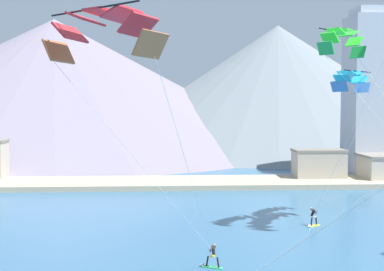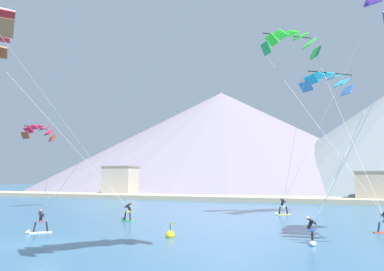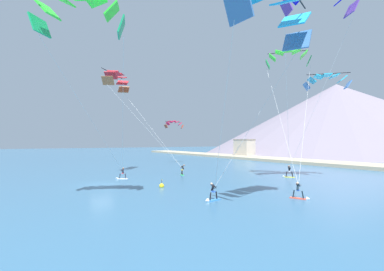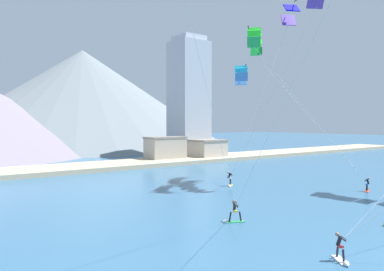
{
  "view_description": "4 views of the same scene",
  "coord_description": "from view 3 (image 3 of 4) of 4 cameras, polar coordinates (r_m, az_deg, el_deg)",
  "views": [
    {
      "loc": [
        -6.03,
        -23.75,
        11.52
      ],
      "look_at": [
        -3.82,
        19.16,
        8.84
      ],
      "focal_mm": 50.0,
      "sensor_mm": 36.0,
      "label": 1
    },
    {
      "loc": [
        18.05,
        -18.42,
        3.64
      ],
      "look_at": [
        3.62,
        12.17,
        7.04
      ],
      "focal_mm": 40.0,
      "sensor_mm": 36.0,
      "label": 2
    },
    {
      "loc": [
        32.04,
        -7.36,
        5.16
      ],
      "look_at": [
        -3.62,
        15.09,
        6.23
      ],
      "focal_mm": 24.0,
      "sensor_mm": 36.0,
      "label": 3
    },
    {
      "loc": [
        -21.85,
        -7.58,
        7.46
      ],
      "look_at": [
        -3.53,
        16.98,
        6.38
      ],
      "focal_mm": 35.0,
      "sensor_mm": 36.0,
      "label": 4
    }
  ],
  "objects": [
    {
      "name": "mountain_peak_west_ridge",
      "position": [
        139.9,
        29.47,
        3.32
      ],
      "size": [
        123.94,
        123.94,
        32.68
      ],
      "color": "slate",
      "rests_on": "ground"
    },
    {
      "name": "kitesurfer_near_trail",
      "position": [
        25.73,
        23.02,
        -11.93
      ],
      "size": [
        1.76,
        1.04,
        1.62
      ],
      "color": "#E54C33",
      "rests_on": "ground"
    },
    {
      "name": "parafoil_kite_distant_low_drift",
      "position": [
        61.63,
        -4.04,
        2.66
      ],
      "size": [
        1.61,
        4.93,
        1.87
      ],
      "color": "#A33F27"
    },
    {
      "name": "kitesurfer_far_right",
      "position": [
        37.63,
        -15.48,
        -8.6
      ],
      "size": [
        1.34,
        1.64,
        1.64
      ],
      "color": "white",
      "rests_on": "ground"
    },
    {
      "name": "kitesurfer_mid_center",
      "position": [
        23.2,
        4.34,
        -13.21
      ],
      "size": [
        0.71,
        1.78,
        1.62
      ],
      "color": "#337FDB",
      "rests_on": "ground"
    },
    {
      "name": "parafoil_kite_near_trail",
      "position": [
        39.11,
        20.53,
        16.09
      ],
      "size": [
        10.5,
        11.42,
        16.64
      ],
      "color": "green"
    },
    {
      "name": "kitesurfer_far_left",
      "position": [
        40.46,
        20.54,
        -7.86
      ],
      "size": [
        1.56,
        1.46,
        1.81
      ],
      "color": "yellow",
      "rests_on": "ground"
    },
    {
      "name": "parafoil_kite_distant_high_outer",
      "position": [
        40.97,
        27.76,
        10.93
      ],
      "size": [
        5.21,
        5.4,
        2.08
      ],
      "color": "#4677BA"
    },
    {
      "name": "kitesurfer_near_lead",
      "position": [
        40.6,
        -2.19,
        -8.04
      ],
      "size": [
        1.75,
        1.1,
        1.7
      ],
      "color": "#33B266",
      "rests_on": "ground"
    },
    {
      "name": "parafoil_kite_near_lead",
      "position": [
        44.03,
        -16.3,
        11.88
      ],
      "size": [
        9.9,
        11.27,
        15.0
      ],
      "color": "#B06439"
    },
    {
      "name": "parafoil_kite_far_right",
      "position": [
        24.13,
        -23.6,
        23.99
      ],
      "size": [
        16.29,
        11.23,
        15.58
      ],
      "color": "#169D58"
    },
    {
      "name": "ground_plane",
      "position": [
        33.28,
        -19.33,
        -10.29
      ],
      "size": [
        400.0,
        400.0,
        0.0
      ],
      "primitive_type": "plane",
      "color": "#336084"
    },
    {
      "name": "parafoil_kite_mid_center",
      "position": [
        21.56,
        17.91,
        25.66
      ],
      "size": [
        8.32,
        8.79,
        15.18
      ],
      "color": "teal"
    },
    {
      "name": "shoreline_strip",
      "position": [
        65.77,
        28.63,
        -5.47
      ],
      "size": [
        180.0,
        10.0,
        0.7
      ],
      "primitive_type": "cube",
      "color": "tan",
      "rests_on": "ground"
    },
    {
      "name": "shore_building_quay_east",
      "position": [
        88.89,
        11.53,
        -2.76
      ],
      "size": [
        6.74,
        4.21,
        6.14
      ],
      "color": "#B7AD9E",
      "rests_on": "ground"
    },
    {
      "name": "race_marker_buoy",
      "position": [
        29.97,
        -6.77,
        -11.05
      ],
      "size": [
        0.56,
        0.56,
        1.02
      ],
      "color": "yellow",
      "rests_on": "ground"
    }
  ]
}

